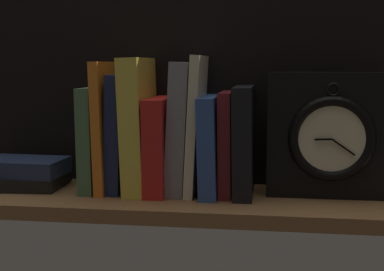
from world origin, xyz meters
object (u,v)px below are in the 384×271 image
object	(u,v)px
book_orange_pandolfini	(107,126)
book_cream_twain	(196,125)
book_gray_chess	(181,128)
book_black_skeptic	(244,141)
book_red_requiem	(161,145)
book_navy_bierce	(120,133)
book_yellow_seinlanguage	(139,125)
book_stack_side	(23,173)
book_green_romantic	(95,138)
framed_clock	(330,135)
book_maroon_dawkins	(227,143)
book_blue_modern	(211,145)

from	to	relation	value
book_orange_pandolfini	book_cream_twain	bearing A→B (deg)	0.00
book_gray_chess	book_black_skeptic	distance (cm)	11.77
book_orange_pandolfini	book_cream_twain	world-z (taller)	book_cream_twain
book_red_requiem	book_cream_twain	distance (cm)	7.71
book_navy_bierce	book_black_skeptic	size ratio (longest dim) A/B	1.10
book_orange_pandolfini	book_black_skeptic	distance (cm)	25.73
book_yellow_seinlanguage	book_red_requiem	distance (cm)	5.47
book_yellow_seinlanguage	book_gray_chess	world-z (taller)	book_yellow_seinlanguage
book_stack_side	book_cream_twain	bearing A→B (deg)	0.77
book_stack_side	book_navy_bierce	bearing A→B (deg)	1.35
book_navy_bierce	book_stack_side	distance (cm)	21.00
book_green_romantic	book_gray_chess	size ratio (longest dim) A/B	0.81
book_green_romantic	framed_clock	world-z (taller)	framed_clock
book_green_romantic	book_maroon_dawkins	xyz separation A→B (cm)	(25.02, 0.00, -0.33)
book_navy_bierce	book_gray_chess	world-z (taller)	book_gray_chess
book_orange_pandolfini	book_blue_modern	distance (cm)	19.82
book_navy_bierce	book_black_skeptic	xyz separation A→B (cm)	(23.10, 0.00, -1.01)
book_navy_bierce	book_red_requiem	size ratio (longest dim) A/B	1.24
book_maroon_dawkins	book_black_skeptic	bearing A→B (deg)	0.00
book_maroon_dawkins	book_green_romantic	bearing A→B (deg)	180.00
book_stack_side	book_yellow_seinlanguage	bearing A→B (deg)	1.14
book_green_romantic	book_black_skeptic	distance (cm)	28.12
book_navy_bierce	book_blue_modern	bearing A→B (deg)	0.00
book_navy_bierce	book_stack_side	world-z (taller)	book_navy_bierce
book_blue_modern	book_red_requiem	bearing A→B (deg)	180.00
book_cream_twain	book_gray_chess	bearing A→B (deg)	180.00
book_orange_pandolfini	book_stack_side	world-z (taller)	book_orange_pandolfini
book_orange_pandolfini	book_blue_modern	bearing A→B (deg)	0.00
book_yellow_seinlanguage	book_black_skeptic	world-z (taller)	book_yellow_seinlanguage
book_cream_twain	framed_clock	xyz separation A→B (cm)	(24.04, 0.20, -1.52)
book_green_romantic	book_navy_bierce	xyz separation A→B (cm)	(5.02, 0.00, 1.17)
book_maroon_dawkins	book_black_skeptic	xyz separation A→B (cm)	(3.10, 0.00, 0.50)
book_black_skeptic	book_maroon_dawkins	bearing A→B (deg)	180.00
book_navy_bierce	book_gray_chess	bearing A→B (deg)	0.00
book_red_requiem	book_gray_chess	size ratio (longest dim) A/B	0.73
book_green_romantic	book_gray_chess	distance (cm)	16.71
book_orange_pandolfini	book_cream_twain	xyz separation A→B (cm)	(16.90, 0.00, 0.57)
book_blue_modern	book_black_skeptic	xyz separation A→B (cm)	(6.05, 0.00, 0.90)
book_cream_twain	book_maroon_dawkins	xyz separation A→B (cm)	(5.64, 0.00, -3.27)
book_green_romantic	book_maroon_dawkins	distance (cm)	25.03
book_green_romantic	book_gray_chess	world-z (taller)	book_gray_chess
book_navy_bierce	book_green_romantic	bearing A→B (deg)	180.00
book_cream_twain	book_green_romantic	bearing A→B (deg)	180.00
book_orange_pandolfini	framed_clock	xyz separation A→B (cm)	(40.94, 0.20, -0.96)
book_green_romantic	book_cream_twain	world-z (taller)	book_cream_twain
book_cream_twain	book_red_requiem	bearing A→B (deg)	180.00
book_yellow_seinlanguage	book_black_skeptic	distance (cm)	19.67
book_gray_chess	book_cream_twain	distance (cm)	2.90
book_maroon_dawkins	book_black_skeptic	size ratio (longest dim) A/B	0.95
book_blue_modern	book_stack_side	bearing A→B (deg)	-179.28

